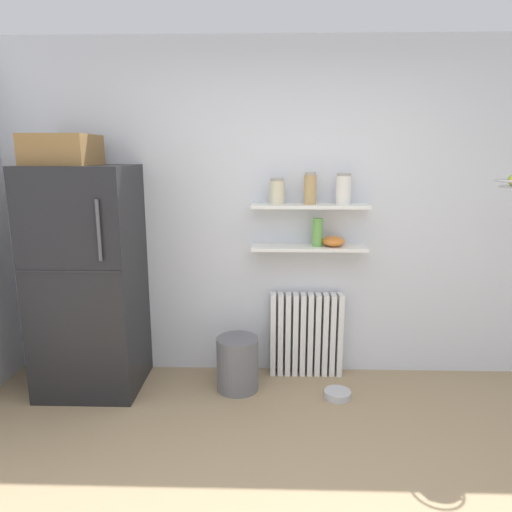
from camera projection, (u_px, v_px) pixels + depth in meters
ground_plane at (293, 498)px, 2.43m from camera, size 7.04×7.04×0.00m
back_wall at (286, 213)px, 3.67m from camera, size 7.04×0.10×2.60m
refrigerator at (87, 274)px, 3.44m from camera, size 0.72×0.67×1.89m
radiator at (306, 334)px, 3.74m from camera, size 0.57×0.12×0.68m
wall_shelf_lower at (309, 248)px, 3.56m from camera, size 0.88×0.22×0.02m
wall_shelf_upper at (310, 206)px, 3.49m from camera, size 0.88×0.22×0.02m
storage_jar_0 at (277, 191)px, 3.47m from camera, size 0.11×0.11×0.19m
storage_jar_1 at (310, 189)px, 3.46m from camera, size 0.09×0.09×0.24m
storage_jar_2 at (343, 189)px, 3.46m from camera, size 0.11×0.11×0.23m
vase at (317, 232)px, 3.53m from camera, size 0.08×0.08×0.21m
shelf_bowl at (333, 241)px, 3.54m from camera, size 0.17×0.17×0.08m
trash_bin at (238, 364)px, 3.52m from camera, size 0.32×0.32×0.41m
pet_food_bowl at (337, 394)px, 3.43m from camera, size 0.20×0.20×0.05m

